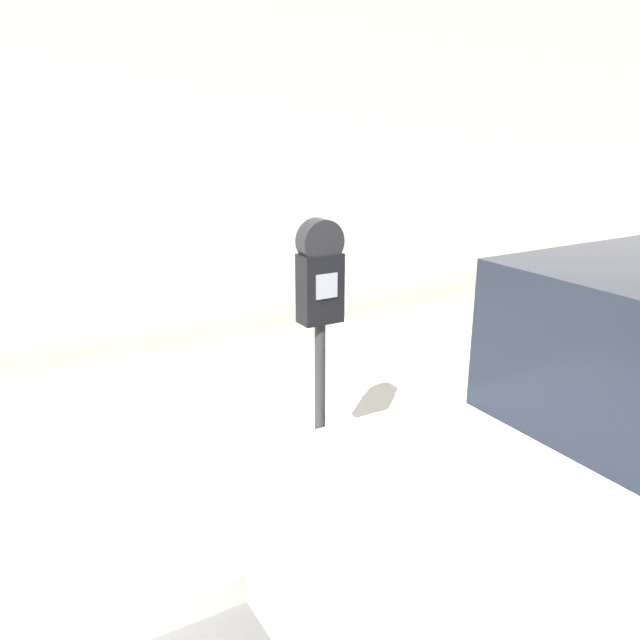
% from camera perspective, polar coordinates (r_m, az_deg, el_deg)
% --- Properties ---
extents(sidewalk, '(24.00, 2.80, 0.13)m').
position_cam_1_polar(sidewalk, '(4.16, -5.52, -8.95)').
color(sidewalk, '#BCB7AD').
rests_on(sidewalk, ground_plane).
extents(parking_meter, '(0.20, 0.12, 1.40)m').
position_cam_1_polar(parking_meter, '(2.82, 0.00, 1.75)').
color(parking_meter, '#2D2D30').
rests_on(parking_meter, sidewalk).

